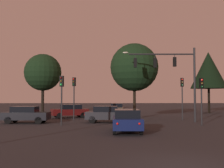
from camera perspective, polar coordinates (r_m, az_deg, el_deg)
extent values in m
plane|color=#262326|center=(34.52, 2.74, -6.52)|extent=(168.00, 168.00, 0.00)
cylinder|color=#232326|center=(28.37, 16.00, -0.14)|extent=(0.20, 0.20, 7.05)
cylinder|color=#232326|center=(27.96, 9.73, 5.81)|extent=(6.23, 0.34, 0.14)
ellipsoid|color=#F4EACC|center=(27.63, 2.68, 6.19)|extent=(0.56, 0.28, 0.16)
cylinder|color=#232326|center=(28.17, 12.25, 5.48)|extent=(0.05, 0.05, 0.28)
cube|color=black|center=(28.09, 12.26, 4.29)|extent=(0.31, 0.25, 0.90)
sphere|color=red|center=(28.26, 12.19, 4.82)|extent=(0.18, 0.18, 0.18)
sphere|color=#56380C|center=(28.23, 12.20, 4.25)|extent=(0.18, 0.18, 0.18)
sphere|color=#0C4219|center=(28.20, 12.20, 3.69)|extent=(0.18, 0.18, 0.18)
cylinder|color=#232326|center=(27.84, 8.46, 5.44)|extent=(0.05, 0.05, 0.39)
cube|color=black|center=(27.75, 8.47, 4.12)|extent=(0.31, 0.25, 0.90)
sphere|color=red|center=(27.92, 8.43, 4.65)|extent=(0.18, 0.18, 0.18)
sphere|color=#56380C|center=(27.89, 8.43, 4.08)|extent=(0.18, 0.18, 0.18)
sphere|color=#0C4219|center=(27.86, 8.43, 3.51)|extent=(0.18, 0.18, 0.18)
cylinder|color=#232326|center=(27.63, 4.61, 5.50)|extent=(0.05, 0.05, 0.37)
cube|color=black|center=(27.55, 4.61, 4.19)|extent=(0.31, 0.25, 0.90)
sphere|color=red|center=(27.72, 4.59, 4.73)|extent=(0.18, 0.18, 0.18)
sphere|color=#56380C|center=(27.69, 4.59, 4.16)|extent=(0.18, 0.18, 0.18)
sphere|color=#0C4219|center=(27.66, 4.59, 3.58)|extent=(0.18, 0.18, 0.18)
cylinder|color=#232326|center=(30.72, 13.70, -3.72)|extent=(0.12, 0.12, 3.44)
cube|color=black|center=(30.75, 13.65, 0.33)|extent=(0.32, 0.26, 0.90)
sphere|color=red|center=(30.63, 13.70, 0.87)|extent=(0.18, 0.18, 0.18)
sphere|color=#56380C|center=(30.61, 13.70, 0.34)|extent=(0.18, 0.18, 0.18)
sphere|color=#0C4219|center=(30.60, 13.71, -0.18)|extent=(0.18, 0.18, 0.18)
cylinder|color=#232326|center=(24.41, -9.92, -4.30)|extent=(0.12, 0.12, 3.22)
cube|color=black|center=(24.43, -9.89, 0.53)|extent=(0.35, 0.31, 0.90)
sphere|color=#4C0A0A|center=(24.32, -10.02, 1.21)|extent=(0.18, 0.18, 0.18)
sphere|color=#56380C|center=(24.31, -10.02, 0.55)|extent=(0.18, 0.18, 0.18)
sphere|color=#1EE04C|center=(24.29, -10.03, -0.11)|extent=(0.18, 0.18, 0.18)
cylinder|color=#232326|center=(30.07, -7.51, -3.75)|extent=(0.12, 0.12, 3.49)
cube|color=black|center=(30.11, -7.49, 0.43)|extent=(0.37, 0.34, 0.90)
sphere|color=red|center=(30.00, -7.61, 0.98)|extent=(0.18, 0.18, 0.18)
sphere|color=#56380C|center=(29.99, -7.62, 0.44)|extent=(0.18, 0.18, 0.18)
sphere|color=#0C4219|center=(29.97, -7.62, -0.09)|extent=(0.18, 0.18, 0.18)
cylinder|color=#232326|center=(25.27, 17.26, -4.36)|extent=(0.12, 0.12, 3.05)
cube|color=black|center=(25.28, 17.20, 0.12)|extent=(0.32, 0.27, 0.90)
sphere|color=red|center=(25.17, 17.32, 0.77)|extent=(0.18, 0.18, 0.18)
sphere|color=#56380C|center=(25.16, 17.33, 0.13)|extent=(0.18, 0.18, 0.18)
sphere|color=#0C4219|center=(25.15, 17.34, -0.50)|extent=(0.18, 0.18, 0.18)
cube|color=#0F1947|center=(19.58, 2.95, -7.54)|extent=(2.04, 4.51, 0.68)
cube|color=black|center=(19.39, 2.96, -5.82)|extent=(1.70, 2.46, 0.52)
cylinder|color=black|center=(21.05, 0.49, -8.13)|extent=(0.22, 0.65, 0.64)
cylinder|color=black|center=(21.12, 5.07, -8.11)|extent=(0.22, 0.65, 0.64)
cylinder|color=black|center=(18.14, 0.48, -9.02)|extent=(0.22, 0.65, 0.64)
cylinder|color=black|center=(18.21, 5.80, -8.98)|extent=(0.22, 0.65, 0.64)
sphere|color=red|center=(17.33, 1.08, -7.85)|extent=(0.14, 0.14, 0.14)
sphere|color=red|center=(17.39, 5.43, -7.82)|extent=(0.14, 0.14, 0.14)
cube|color=black|center=(27.34, -16.54, -6.05)|extent=(4.17, 2.07, 0.68)
cube|color=black|center=(27.36, -16.82, -4.78)|extent=(2.29, 1.70, 0.52)
cylinder|color=black|center=(27.76, -13.37, -6.74)|extent=(0.65, 0.24, 0.64)
cylinder|color=black|center=(26.19, -14.31, -6.97)|extent=(0.65, 0.24, 0.64)
cylinder|color=black|center=(28.57, -18.60, -6.55)|extent=(0.65, 0.24, 0.64)
cylinder|color=black|center=(27.06, -19.82, -6.76)|extent=(0.65, 0.24, 0.64)
sphere|color=red|center=(28.64, -20.04, -5.64)|extent=(0.14, 0.14, 0.14)
sphere|color=red|center=(27.45, -21.03, -5.76)|extent=(0.14, 0.14, 0.14)
cube|color=#232328|center=(26.83, -0.92, -6.22)|extent=(4.11, 2.18, 0.68)
cube|color=black|center=(26.81, -1.24, -4.94)|extent=(2.28, 1.75, 0.52)
cylinder|color=black|center=(27.58, 1.94, -6.83)|extent=(0.66, 0.26, 0.64)
cylinder|color=black|center=(25.97, 1.82, -7.09)|extent=(0.66, 0.26, 0.64)
cylinder|color=black|center=(27.78, -3.49, -6.80)|extent=(0.66, 0.26, 0.64)
cylinder|color=black|center=(26.19, -3.94, -7.05)|extent=(0.66, 0.26, 0.64)
sphere|color=red|center=(27.68, -4.94, -5.90)|extent=(0.14, 0.14, 0.14)
sphere|color=red|center=(26.43, -5.36, -6.05)|extent=(0.14, 0.14, 0.14)
cube|color=#473828|center=(39.27, 0.99, -5.09)|extent=(2.18, 4.18, 0.68)
cube|color=black|center=(39.40, 1.00, -4.21)|extent=(1.74, 2.31, 0.52)
cylinder|color=black|center=(37.93, 2.06, -5.69)|extent=(0.27, 0.66, 0.64)
cylinder|color=black|center=(38.02, -0.32, -5.69)|extent=(0.27, 0.66, 0.64)
cylinder|color=black|center=(40.57, 2.21, -5.49)|extent=(0.27, 0.66, 0.64)
cylinder|color=black|center=(40.66, -0.01, -5.49)|extent=(0.27, 0.66, 0.64)
sphere|color=red|center=(41.25, 2.01, -4.84)|extent=(0.14, 0.14, 0.14)
sphere|color=red|center=(41.32, 0.29, -4.83)|extent=(0.14, 0.14, 0.14)
cube|color=#4C0F0F|center=(33.37, -8.35, -5.50)|extent=(4.43, 3.06, 0.68)
cube|color=black|center=(33.38, -8.09, -4.47)|extent=(2.59, 2.18, 0.52)
cylinder|color=black|center=(32.34, -10.36, -6.18)|extent=(0.67, 0.41, 0.64)
cylinder|color=black|center=(33.86, -10.89, -6.01)|extent=(0.67, 0.41, 0.64)
cylinder|color=black|center=(32.98, -5.76, -6.14)|extent=(0.67, 0.41, 0.64)
cylinder|color=black|center=(34.48, -6.48, -5.98)|extent=(0.67, 0.41, 0.64)
sphere|color=red|center=(33.32, -4.67, -5.35)|extent=(0.14, 0.14, 0.14)
sphere|color=red|center=(34.49, -5.28, -5.25)|extent=(0.14, 0.14, 0.14)
cylinder|color=black|center=(45.40, 18.58, -3.14)|extent=(0.34, 0.34, 3.67)
cone|color=black|center=(45.58, 18.49, 2.61)|extent=(5.36, 5.36, 5.47)
cylinder|color=black|center=(32.11, 4.45, -3.41)|extent=(0.31, 0.31, 3.81)
sphere|color=black|center=(32.28, 4.42, 3.30)|extent=(5.33, 5.33, 5.33)
cylinder|color=black|center=(44.97, -13.53, -2.90)|extent=(0.43, 0.43, 4.17)
sphere|color=black|center=(45.13, -13.47, 2.24)|extent=(5.60, 5.60, 5.60)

